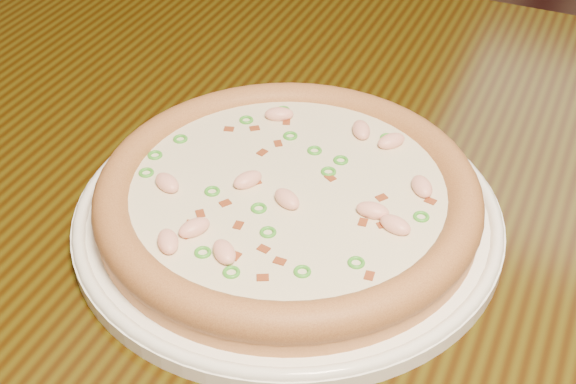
% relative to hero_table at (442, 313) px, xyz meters
% --- Properties ---
extents(hero_table, '(1.20, 0.80, 0.75)m').
position_rel_hero_table_xyz_m(hero_table, '(0.00, 0.00, 0.00)').
color(hero_table, black).
rests_on(hero_table, ground).
extents(plate, '(0.32, 0.32, 0.02)m').
position_rel_hero_table_xyz_m(plate, '(-0.12, -0.05, 0.11)').
color(plate, white).
rests_on(plate, hero_table).
extents(pizza, '(0.29, 0.29, 0.03)m').
position_rel_hero_table_xyz_m(pizza, '(-0.12, -0.05, 0.13)').
color(pizza, tan).
rests_on(pizza, plate).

